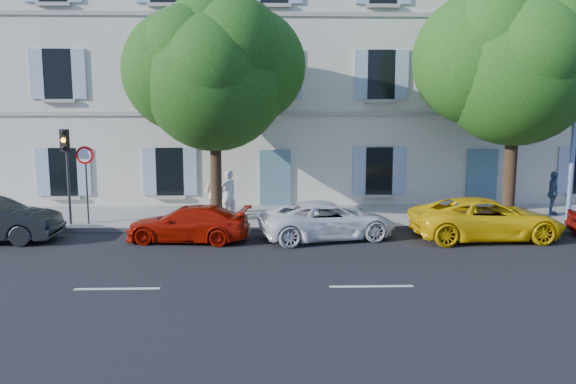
{
  "coord_description": "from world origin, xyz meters",
  "views": [
    {
      "loc": [
        -2.38,
        -16.79,
        4.17
      ],
      "look_at": [
        -1.8,
        2.0,
        1.4
      ],
      "focal_mm": 35.0,
      "sensor_mm": 36.0,
      "label": 1
    }
  ],
  "objects_px": {
    "car_red_coupe": "(188,224)",
    "pedestrian_b": "(214,193)",
    "tree_left": "(214,79)",
    "tree_right": "(516,68)",
    "road_sign": "(86,168)",
    "car_white_coupe": "(327,220)",
    "pedestrian_a": "(228,195)",
    "pedestrian_c": "(553,193)",
    "traffic_light": "(66,156)",
    "car_yellow_supercar": "(486,219)"
  },
  "relations": [
    {
      "from": "road_sign",
      "to": "pedestrian_b",
      "type": "height_order",
      "value": "road_sign"
    },
    {
      "from": "car_red_coupe",
      "to": "pedestrian_c",
      "type": "distance_m",
      "value": 13.91
    },
    {
      "from": "road_sign",
      "to": "car_red_coupe",
      "type": "bearing_deg",
      "value": -29.08
    },
    {
      "from": "pedestrian_c",
      "to": "tree_left",
      "type": "bearing_deg",
      "value": 112.65
    },
    {
      "from": "tree_left",
      "to": "road_sign",
      "type": "height_order",
      "value": "tree_left"
    },
    {
      "from": "pedestrian_a",
      "to": "tree_left",
      "type": "bearing_deg",
      "value": 15.03
    },
    {
      "from": "car_red_coupe",
      "to": "pedestrian_b",
      "type": "bearing_deg",
      "value": 178.47
    },
    {
      "from": "car_yellow_supercar",
      "to": "traffic_light",
      "type": "xyz_separation_m",
      "value": [
        -14.06,
        1.99,
        1.91
      ]
    },
    {
      "from": "car_yellow_supercar",
      "to": "pedestrian_b",
      "type": "xyz_separation_m",
      "value": [
        -9.1,
        3.36,
        0.37
      ]
    },
    {
      "from": "pedestrian_b",
      "to": "pedestrian_c",
      "type": "xyz_separation_m",
      "value": [
        12.98,
        0.01,
        -0.05
      ]
    },
    {
      "from": "car_red_coupe",
      "to": "pedestrian_a",
      "type": "relative_size",
      "value": 2.17
    },
    {
      "from": "car_red_coupe",
      "to": "car_white_coupe",
      "type": "distance_m",
      "value": 4.48
    },
    {
      "from": "car_white_coupe",
      "to": "road_sign",
      "type": "height_order",
      "value": "road_sign"
    },
    {
      "from": "car_white_coupe",
      "to": "road_sign",
      "type": "distance_m",
      "value": 8.68
    },
    {
      "from": "traffic_light",
      "to": "pedestrian_a",
      "type": "bearing_deg",
      "value": 9.82
    },
    {
      "from": "car_red_coupe",
      "to": "pedestrian_b",
      "type": "relative_size",
      "value": 2.2
    },
    {
      "from": "car_red_coupe",
      "to": "tree_left",
      "type": "bearing_deg",
      "value": 171.26
    },
    {
      "from": "tree_right",
      "to": "pedestrian_b",
      "type": "distance_m",
      "value": 11.8
    },
    {
      "from": "tree_right",
      "to": "pedestrian_a",
      "type": "distance_m",
      "value": 11.26
    },
    {
      "from": "traffic_light",
      "to": "pedestrian_a",
      "type": "distance_m",
      "value": 5.8
    },
    {
      "from": "tree_right",
      "to": "traffic_light",
      "type": "distance_m",
      "value": 16.09
    },
    {
      "from": "car_red_coupe",
      "to": "tree_right",
      "type": "xyz_separation_m",
      "value": [
        11.34,
        2.39,
        5.05
      ]
    },
    {
      "from": "car_red_coupe",
      "to": "pedestrian_b",
      "type": "distance_m",
      "value": 3.43
    },
    {
      "from": "pedestrian_c",
      "to": "traffic_light",
      "type": "bearing_deg",
      "value": 112.8
    },
    {
      "from": "car_white_coupe",
      "to": "pedestrian_c",
      "type": "xyz_separation_m",
      "value": [
        9.01,
        3.17,
        0.37
      ]
    },
    {
      "from": "car_white_coupe",
      "to": "tree_left",
      "type": "relative_size",
      "value": 0.56
    },
    {
      "from": "tree_right",
      "to": "pedestrian_a",
      "type": "bearing_deg",
      "value": 176.92
    },
    {
      "from": "tree_right",
      "to": "pedestrian_b",
      "type": "bearing_deg",
      "value": 174.9
    },
    {
      "from": "car_yellow_supercar",
      "to": "road_sign",
      "type": "distance_m",
      "value": 13.7
    },
    {
      "from": "traffic_light",
      "to": "pedestrian_b",
      "type": "xyz_separation_m",
      "value": [
        4.96,
        1.37,
        -1.54
      ]
    },
    {
      "from": "tree_left",
      "to": "tree_right",
      "type": "bearing_deg",
      "value": -0.14
    },
    {
      "from": "car_white_coupe",
      "to": "pedestrian_c",
      "type": "height_order",
      "value": "pedestrian_c"
    },
    {
      "from": "car_white_coupe",
      "to": "car_red_coupe",
      "type": "bearing_deg",
      "value": 79.02
    },
    {
      "from": "traffic_light",
      "to": "tree_left",
      "type": "bearing_deg",
      "value": 4.77
    },
    {
      "from": "tree_left",
      "to": "tree_right",
      "type": "distance_m",
      "value": 10.66
    },
    {
      "from": "car_red_coupe",
      "to": "road_sign",
      "type": "bearing_deg",
      "value": -111.97
    },
    {
      "from": "traffic_light",
      "to": "pedestrian_b",
      "type": "height_order",
      "value": "traffic_light"
    },
    {
      "from": "tree_left",
      "to": "pedestrian_a",
      "type": "xyz_separation_m",
      "value": [
        0.38,
        0.53,
        -4.18
      ]
    },
    {
      "from": "pedestrian_b",
      "to": "pedestrian_c",
      "type": "relative_size",
      "value": 1.06
    },
    {
      "from": "road_sign",
      "to": "pedestrian_a",
      "type": "distance_m",
      "value": 5.09
    },
    {
      "from": "road_sign",
      "to": "pedestrian_b",
      "type": "relative_size",
      "value": 1.55
    },
    {
      "from": "pedestrian_a",
      "to": "pedestrian_c",
      "type": "height_order",
      "value": "pedestrian_a"
    },
    {
      "from": "pedestrian_b",
      "to": "road_sign",
      "type": "bearing_deg",
      "value": 36.41
    },
    {
      "from": "traffic_light",
      "to": "car_white_coupe",
      "type": "bearing_deg",
      "value": -11.34
    },
    {
      "from": "car_yellow_supercar",
      "to": "tree_right",
      "type": "height_order",
      "value": "tree_right"
    },
    {
      "from": "car_white_coupe",
      "to": "pedestrian_a",
      "type": "relative_size",
      "value": 2.45
    },
    {
      "from": "car_yellow_supercar",
      "to": "traffic_light",
      "type": "height_order",
      "value": "traffic_light"
    },
    {
      "from": "tree_left",
      "to": "pedestrian_b",
      "type": "bearing_deg",
      "value": 100.59
    },
    {
      "from": "tree_left",
      "to": "traffic_light",
      "type": "height_order",
      "value": "tree_left"
    },
    {
      "from": "tree_left",
      "to": "pedestrian_b",
      "type": "relative_size",
      "value": 4.43
    }
  ]
}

